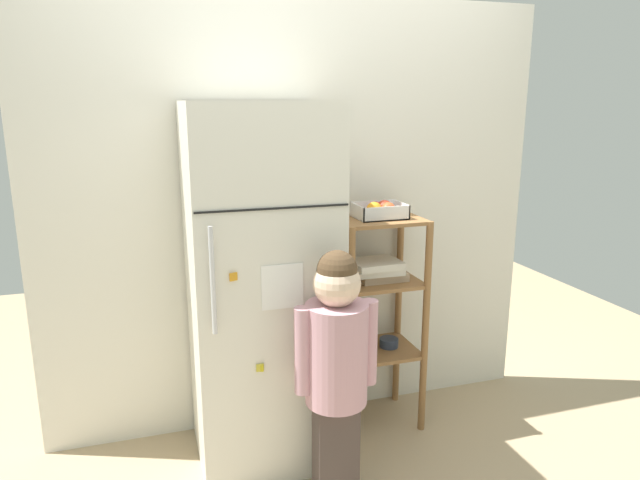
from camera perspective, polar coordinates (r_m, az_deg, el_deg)
ground_plane at (r=3.08m, az=-0.14°, el=-19.46°), size 6.00×6.00×0.00m
kitchen_wall_back at (r=2.95m, az=-2.06°, el=2.12°), size 2.62×0.03×2.18m
refrigerator at (r=2.67m, az=-5.79°, el=-4.78°), size 0.64×0.59×1.68m
child_standing at (r=2.41m, az=1.63°, el=-11.15°), size 0.36×0.26×1.11m
pantry_shelf_unit at (r=2.98m, az=5.63°, el=-5.55°), size 0.44×0.36×1.12m
fruit_bin at (r=2.87m, az=6.02°, el=2.97°), size 0.24×0.19×0.09m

